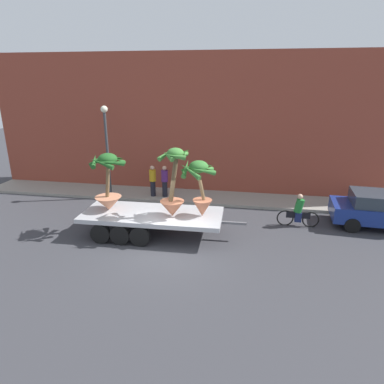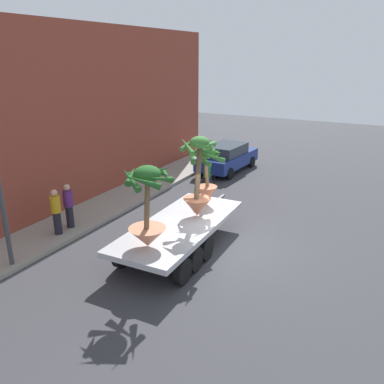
% 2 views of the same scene
% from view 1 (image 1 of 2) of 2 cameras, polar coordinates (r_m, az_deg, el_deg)
% --- Properties ---
extents(ground_plane, '(60.00, 60.00, 0.00)m').
position_cam_1_polar(ground_plane, '(13.31, -4.31, -9.68)').
color(ground_plane, '#38383D').
extents(sidewalk, '(24.00, 2.20, 0.15)m').
position_cam_1_polar(sidewalk, '(18.75, 0.26, -0.81)').
color(sidewalk, gray).
rests_on(sidewalk, ground).
extents(building_facade, '(24.00, 1.20, 7.68)m').
position_cam_1_polar(building_facade, '(19.53, 1.14, 11.33)').
color(building_facade, brown).
rests_on(building_facade, ground).
extents(flatbed_trailer, '(6.81, 2.48, 0.98)m').
position_cam_1_polar(flatbed_trailer, '(14.37, -7.66, -4.22)').
color(flatbed_trailer, '#B7BABF').
rests_on(flatbed_trailer, ground).
extents(potted_palm_rear, '(1.59, 1.57, 2.45)m').
position_cam_1_polar(potted_palm_rear, '(14.48, -13.90, 1.27)').
color(potted_palm_rear, tan).
rests_on(potted_palm_rear, flatbed_trailer).
extents(potted_palm_middle, '(1.32, 1.29, 2.80)m').
position_cam_1_polar(potted_palm_middle, '(13.43, -3.16, 0.53)').
color(potted_palm_middle, '#B26647').
rests_on(potted_palm_middle, flatbed_trailer).
extents(potted_palm_front, '(1.49, 1.56, 2.29)m').
position_cam_1_polar(potted_palm_front, '(13.39, 1.36, 0.92)').
color(potted_palm_front, '#B26647').
rests_on(potted_palm_front, flatbed_trailer).
extents(cyclist, '(1.84, 0.34, 1.54)m').
position_cam_1_polar(cyclist, '(15.76, 17.45, -3.23)').
color(cyclist, black).
rests_on(cyclist, ground).
extents(parked_car, '(4.57, 2.22, 1.58)m').
position_cam_1_polar(parked_car, '(17.07, 29.57, -2.61)').
color(parked_car, navy).
rests_on(parked_car, ground).
extents(pedestrian_near_gate, '(0.36, 0.36, 1.71)m').
position_cam_1_polar(pedestrian_near_gate, '(18.40, -4.62, 1.92)').
color(pedestrian_near_gate, black).
rests_on(pedestrian_near_gate, sidewalk).
extents(pedestrian_far_left, '(0.36, 0.36, 1.71)m').
position_cam_1_polar(pedestrian_far_left, '(18.54, -6.61, 1.98)').
color(pedestrian_far_left, black).
rests_on(pedestrian_far_left, sidewalk).
extents(street_lamp, '(0.36, 0.36, 4.83)m').
position_cam_1_polar(street_lamp, '(18.51, -14.16, 8.48)').
color(street_lamp, '#383D42').
rests_on(street_lamp, sidewalk).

